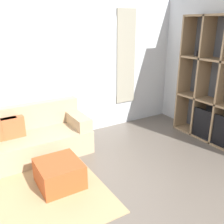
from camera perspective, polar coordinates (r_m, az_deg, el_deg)
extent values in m
cube|color=silver|center=(4.60, -16.00, 9.23)|extent=(7.00, 0.07, 2.70)
cube|color=white|center=(4.54, -15.98, 10.40)|extent=(3.19, 0.01, 1.60)
cube|color=#9E9984|center=(5.27, 3.19, 12.28)|extent=(0.44, 0.03, 1.90)
cube|color=silver|center=(5.10, 23.69, 9.31)|extent=(0.07, 4.07, 2.70)
cube|color=#997A56|center=(4.80, 24.27, 6.06)|extent=(0.39, 0.04, 2.27)
cube|color=#997A56|center=(5.06, 20.11, 7.22)|extent=(0.39, 0.04, 2.27)
cube|color=#997A56|center=(5.35, 16.37, 8.23)|extent=(0.39, 0.04, 2.27)
cube|color=#997A56|center=(5.15, 22.55, -6.10)|extent=(0.39, 1.81, 0.04)
cube|color=#997A56|center=(4.89, 23.66, 1.75)|extent=(0.39, 1.81, 0.04)
cube|color=black|center=(4.95, 21.28, -3.12)|extent=(0.04, 0.73, 0.57)
cube|color=black|center=(5.07, 21.05, -5.87)|extent=(0.10, 0.24, 0.03)
cylinder|color=#232328|center=(5.12, 18.71, 12.55)|extent=(0.07, 0.07, 0.09)
cube|color=tan|center=(4.40, -16.70, -7.17)|extent=(1.72, 0.83, 0.40)
cube|color=tan|center=(4.54, -18.29, -0.85)|extent=(1.72, 0.18, 0.43)
cube|color=tan|center=(4.49, -7.97, -1.76)|extent=(0.24, 0.77, 0.20)
cube|color=#C65B33|center=(4.23, -22.98, -3.58)|extent=(0.35, 0.14, 0.34)
cube|color=#C65B33|center=(4.24, -21.63, -3.33)|extent=(0.35, 0.14, 0.34)
cube|color=#B74C23|center=(3.59, -11.96, -13.62)|extent=(0.57, 0.60, 0.36)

